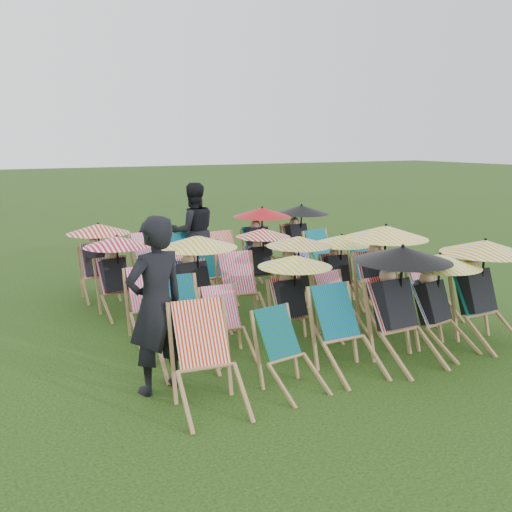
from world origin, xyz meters
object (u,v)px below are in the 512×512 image
person_rear (193,232)px  deckchair_0 (209,360)px  deckchair_29 (302,237)px  deckchair_5 (485,290)px  person_left (156,305)px

person_rear → deckchair_0: bearing=76.7°
deckchair_0 → deckchair_29: bearing=55.7°
deckchair_0 → person_rear: 5.54m
deckchair_0 → deckchair_29: 6.30m
deckchair_5 → deckchair_29: size_ratio=1.01×
deckchair_5 → person_rear: 5.53m
deckchair_0 → person_left: bearing=123.0°
person_left → person_rear: size_ratio=1.02×
deckchair_29 → person_rear: 2.26m
person_left → person_rear: 5.06m
deckchair_0 → person_left: 0.85m
deckchair_0 → person_left: (-0.32, 0.65, 0.45)m
deckchair_5 → person_rear: size_ratio=0.73×
person_left → deckchair_29: bearing=-153.1°
deckchair_29 → person_left: 6.06m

